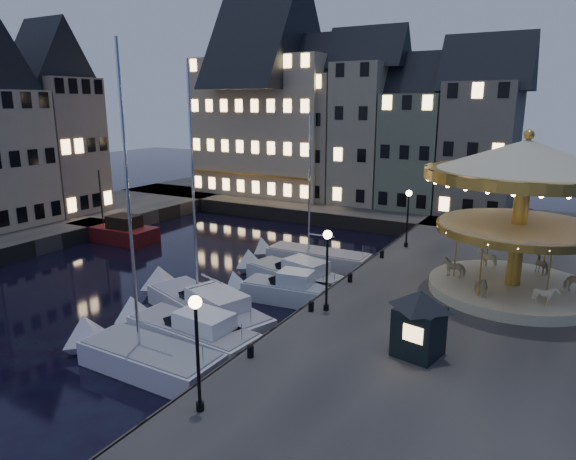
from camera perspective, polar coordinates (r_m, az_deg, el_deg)
The scene contains 30 objects.
ground at distance 29.67m, azimuth -9.47°, elevation -9.06°, with size 160.00×160.00×0.00m, color black.
quay_east at distance 29.33m, azimuth 20.84°, elevation -8.73°, with size 16.00×56.00×1.30m, color #474442.
quay_north at distance 56.30m, azimuth 2.09°, elevation 2.87°, with size 44.00×12.00×1.30m, color #474442.
quaywall_e at distance 31.31m, azimuth 6.20°, elevation -6.41°, with size 0.15×44.00×1.30m, color #47423A.
quaywall_n at distance 50.20m, azimuth 0.95°, elevation 1.50°, with size 48.00×0.15×1.30m, color #47423A.
quaywall_w at distance 43.67m, azimuth -26.51°, elevation -1.92°, with size 0.15×44.00×1.30m, color #47423A.
streetlamp_a at distance 17.51m, azimuth -10.09°, elevation -11.65°, with size 0.44×0.44×4.17m.
streetlamp_b at distance 25.43m, azimuth 4.37°, elevation -3.21°, with size 0.44×0.44×4.17m.
streetlamp_c at distance 37.73m, azimuth 13.19°, elevation 2.16°, with size 0.44×0.44×4.17m.
bollard_a at distance 21.76m, azimuth -4.20°, elevation -13.18°, with size 0.30×0.30×0.57m.
bollard_b at distance 26.08m, azimuth 2.59°, elevation -8.39°, with size 0.30×0.30×0.57m.
bollard_c at distance 30.33m, azimuth 6.91°, elevation -5.20°, with size 0.30×0.30×0.57m.
bollard_d at distance 35.24m, azimuth 10.39°, elevation -2.58°, with size 0.30×0.30×0.57m.
townhouse_na at distance 63.12m, azimuth -6.44°, elevation 10.53°, with size 5.50×8.00×12.80m.
townhouse_nb at distance 60.06m, azimuth -2.16°, elevation 10.91°, with size 6.16×8.00×13.80m.
townhouse_nc at distance 57.09m, azimuth 3.11°, elevation 11.24°, with size 6.82×8.00×14.80m.
townhouse_nd at distance 54.74m, azimuth 8.62°, elevation 11.51°, with size 5.50×8.00×15.80m.
townhouse_ne at distance 53.11m, azimuth 14.12°, elevation 9.55°, with size 6.16×8.00×12.80m.
townhouse_nf at distance 51.77m, azimuth 20.69°, elevation 9.53°, with size 6.82×8.00×13.80m.
townhouse_wc at distance 54.05m, azimuth -24.40°, elevation 9.56°, with size 8.80×5.50×14.20m.
hotel_corner at distance 59.97m, azimuth -2.13°, elevation 12.34°, with size 17.60×9.00×16.80m.
motorboat_a at distance 24.36m, azimuth -15.97°, elevation -13.40°, with size 7.64×2.60×12.80m.
motorboat_b at distance 25.98m, azimuth -11.21°, elevation -11.06°, with size 8.01×2.95×2.15m.
motorboat_c at distance 28.75m, azimuth -9.42°, elevation -8.36°, with size 9.80×5.61×13.20m.
motorboat_d at distance 30.83m, azimuth -0.94°, elevation -6.69°, with size 6.23×2.57×2.15m.
motorboat_e at distance 33.28m, azimuth 0.36°, elevation -5.08°, with size 8.03×4.00×2.15m.
motorboat_f at distance 37.49m, azimuth 2.55°, elevation -3.06°, with size 8.56×2.47×11.36m.
red_fishing_boat at distance 46.37m, azimuth -18.78°, elevation -0.23°, with size 8.33×3.11×6.17m.
carousel at distance 29.62m, azimuth 24.68°, elevation 4.24°, with size 10.16×10.16×8.89m.
ticket_kiosk at distance 21.90m, azimuth 14.46°, elevation -8.78°, with size 2.75×2.75×3.22m.
Camera 1 is at (17.48, -21.01, 11.54)m, focal length 32.00 mm.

